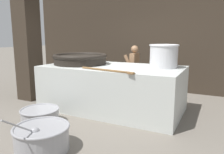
# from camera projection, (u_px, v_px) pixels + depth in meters

# --- Properties ---
(ground_plane) EXTENTS (60.00, 60.00, 0.00)m
(ground_plane) POSITION_uv_depth(u_px,v_px,m) (112.00, 109.00, 5.19)
(ground_plane) COLOR slate
(back_wall) EXTENTS (8.37, 0.24, 4.06)m
(back_wall) POSITION_uv_depth(u_px,v_px,m) (146.00, 26.00, 6.98)
(back_wall) COLOR #382D23
(back_wall) RESTS_ON ground_plane
(support_pillar) EXTENTS (0.51, 0.51, 4.06)m
(support_pillar) POSITION_uv_depth(u_px,v_px,m) (26.00, 23.00, 5.71)
(support_pillar) COLOR #382D23
(support_pillar) RESTS_ON ground_plane
(hearth_platform) EXTENTS (3.17, 1.64, 1.02)m
(hearth_platform) POSITION_uv_depth(u_px,v_px,m) (112.00, 88.00, 5.10)
(hearth_platform) COLOR silver
(hearth_platform) RESTS_ON ground_plane
(giant_wok_near) EXTENTS (1.32, 1.32, 0.25)m
(giant_wok_near) POSITION_uv_depth(u_px,v_px,m) (80.00, 59.00, 5.36)
(giant_wok_near) COLOR black
(giant_wok_near) RESTS_ON hearth_platform
(stock_pot) EXTENTS (0.63, 0.63, 0.50)m
(stock_pot) POSITION_uv_depth(u_px,v_px,m) (164.00, 56.00, 4.71)
(stock_pot) COLOR silver
(stock_pot) RESTS_ON hearth_platform
(stirring_paddle) EXTENTS (1.25, 0.29, 0.04)m
(stirring_paddle) POSITION_uv_depth(u_px,v_px,m) (109.00, 70.00, 4.23)
(stirring_paddle) COLOR brown
(stirring_paddle) RESTS_ON hearth_platform
(cook) EXTENTS (0.34, 0.53, 1.45)m
(cook) POSITION_uv_depth(u_px,v_px,m) (134.00, 70.00, 6.06)
(cook) COLOR #8C6647
(cook) RESTS_ON ground_plane
(prep_bowl_vegetables) EXTENTS (0.84, 1.09, 0.72)m
(prep_bowl_vegetables) POSITION_uv_depth(u_px,v_px,m) (42.00, 137.00, 3.26)
(prep_bowl_vegetables) COLOR #9E9EA3
(prep_bowl_vegetables) RESTS_ON ground_plane
(prep_bowl_meat) EXTENTS (0.75, 0.75, 0.31)m
(prep_bowl_meat) POSITION_uv_depth(u_px,v_px,m) (40.00, 115.00, 4.26)
(prep_bowl_meat) COLOR #9E9EA3
(prep_bowl_meat) RESTS_ON ground_plane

